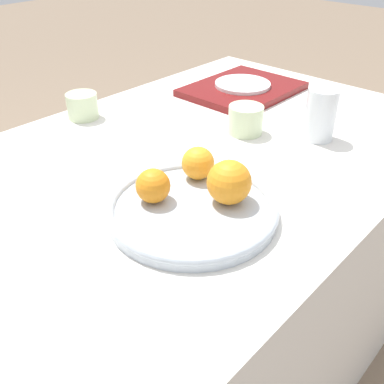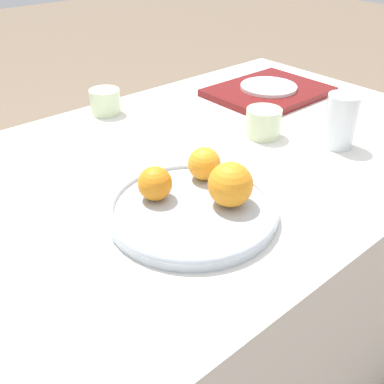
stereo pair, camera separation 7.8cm
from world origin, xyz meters
name	(u,v)px [view 1 (the left image)]	position (x,y,z in m)	size (l,w,h in m)	color
ground_plane	(188,361)	(0.00, 0.00, 0.00)	(12.00, 12.00, 0.00)	#7A6651
table	(187,275)	(0.00, 0.00, 0.36)	(1.37, 0.84, 0.72)	silver
fruit_platter	(192,209)	(-0.16, -0.16, 0.73)	(0.31, 0.31, 0.03)	#B2BCC6
orange_0	(229,182)	(-0.10, -0.20, 0.78)	(0.08, 0.08, 0.08)	orange
orange_1	(198,163)	(-0.08, -0.10, 0.77)	(0.06, 0.06, 0.06)	orange
orange_2	(153,186)	(-0.19, -0.10, 0.77)	(0.06, 0.06, 0.06)	orange
water_glass	(321,114)	(0.28, -0.17, 0.78)	(0.07, 0.07, 0.12)	silver
serving_tray	(242,89)	(0.41, 0.15, 0.73)	(0.33, 0.26, 0.02)	maroon
side_plate	(243,84)	(0.41, 0.15, 0.74)	(0.16, 0.16, 0.01)	white
cup_1	(246,120)	(0.19, -0.02, 0.75)	(0.08, 0.08, 0.07)	beige
cup_2	(82,106)	(-0.03, 0.35, 0.75)	(0.08, 0.08, 0.07)	beige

